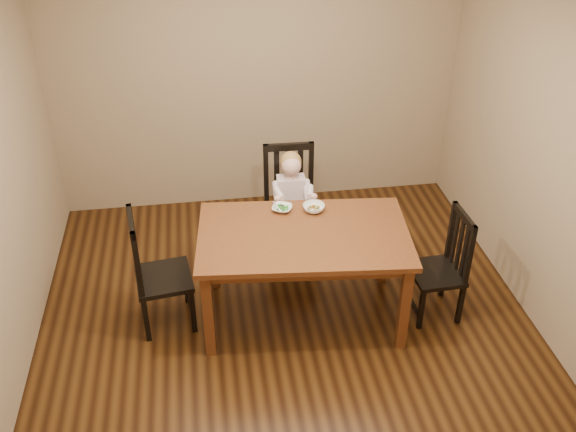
{
  "coord_description": "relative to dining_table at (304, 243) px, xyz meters",
  "views": [
    {
      "loc": [
        -0.57,
        -3.93,
        3.59
      ],
      "look_at": [
        0.05,
        0.25,
        0.86
      ],
      "focal_mm": 40.0,
      "sensor_mm": 36.0,
      "label": 1
    }
  ],
  "objects": [
    {
      "name": "chair_right",
      "position": [
        1.11,
        -0.12,
        -0.26
      ],
      "size": [
        0.41,
        0.43,
        0.95
      ],
      "rotation": [
        0.0,
        0.0,
        1.62
      ],
      "color": "black",
      "rests_on": "room"
    },
    {
      "name": "chair_child",
      "position": [
        0.03,
        0.85,
        -0.2
      ],
      "size": [
        0.48,
        0.46,
        1.09
      ],
      "rotation": [
        0.0,
        0.0,
        3.11
      ],
      "color": "black",
      "rests_on": "room"
    },
    {
      "name": "bowl_peas",
      "position": [
        -0.12,
        0.35,
        0.11
      ],
      "size": [
        0.21,
        0.21,
        0.04
      ],
      "primitive_type": "imported",
      "rotation": [
        0.0,
        0.0,
        -0.38
      ],
      "color": "white",
      "rests_on": "dining_table"
    },
    {
      "name": "chair_left",
      "position": [
        -1.15,
        0.08,
        -0.22
      ],
      "size": [
        0.48,
        0.5,
        1.03
      ],
      "rotation": [
        0.0,
        0.0,
        -1.44
      ],
      "color": "black",
      "rests_on": "room"
    },
    {
      "name": "dining_table",
      "position": [
        0.0,
        0.0,
        0.0
      ],
      "size": [
        1.71,
        1.13,
        0.81
      ],
      "rotation": [
        0.0,
        0.0,
        -0.1
      ],
      "color": "#522C13",
      "rests_on": "room"
    },
    {
      "name": "fork",
      "position": [
        -0.16,
        0.33,
        0.14
      ],
      "size": [
        0.07,
        0.12,
        0.05
      ],
      "rotation": [
        0.0,
        0.0,
        0.48
      ],
      "color": "silver",
      "rests_on": "bowl_peas"
    },
    {
      "name": "bowl_veg",
      "position": [
        0.13,
        0.31,
        0.12
      ],
      "size": [
        0.24,
        0.24,
        0.06
      ],
      "primitive_type": "imported",
      "rotation": [
        0.0,
        0.0,
        -0.44
      ],
      "color": "white",
      "rests_on": "dining_table"
    },
    {
      "name": "room",
      "position": [
        -0.15,
        -0.07,
        0.63
      ],
      "size": [
        4.01,
        4.01,
        2.71
      ],
      "color": "#47280F",
      "rests_on": "ground"
    },
    {
      "name": "toddler",
      "position": [
        0.02,
        0.8,
        -0.05
      ],
      "size": [
        0.34,
        0.42,
        0.56
      ],
      "primitive_type": null,
      "rotation": [
        0.0,
        0.0,
        3.11
      ],
      "color": "silver",
      "rests_on": "chair_child"
    }
  ]
}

